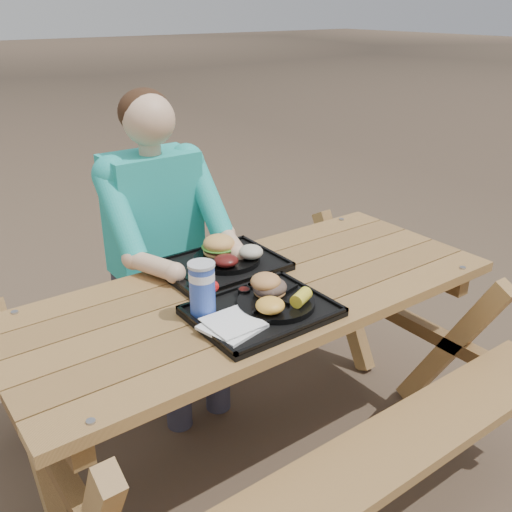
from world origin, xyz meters
TOP-DOWN VIEW (x-y plane):
  - ground at (0.00, 0.00)m, footprint 60.00×60.00m
  - picnic_table at (0.00, 0.00)m, footprint 1.80×1.49m
  - tray_near at (-0.10, -0.16)m, footprint 0.45×0.35m
  - tray_far at (-0.01, 0.21)m, footprint 0.45×0.35m
  - plate_near at (-0.04, -0.17)m, footprint 0.26×0.26m
  - plate_far at (0.02, 0.22)m, footprint 0.26×0.26m
  - napkin_stack at (-0.24, -0.20)m, footprint 0.19×0.19m
  - soda_cup at (-0.26, -0.07)m, footprint 0.08×0.08m
  - condiment_bbq at (-0.09, -0.05)m, footprint 0.04×0.04m
  - condiment_mustard at (-0.04, -0.04)m, footprint 0.04×0.04m
  - sandwich at (-0.03, -0.12)m, footprint 0.11×0.11m
  - mac_cheese at (-0.10, -0.22)m, footprint 0.09×0.09m
  - corn_cob at (0.01, -0.23)m, footprint 0.10×0.10m
  - cutlery_far at (-0.18, 0.22)m, footprint 0.06×0.17m
  - burger at (0.02, 0.27)m, footprint 0.13×0.13m
  - baked_beans at (-0.02, 0.16)m, footprint 0.09×0.09m
  - potato_salad at (0.09, 0.16)m, footprint 0.09×0.09m
  - diner at (-0.07, 0.63)m, footprint 0.48×0.84m

SIDE VIEW (x-z plane):
  - ground at x=0.00m, z-range 0.00..0.00m
  - picnic_table at x=0.00m, z-range 0.00..0.75m
  - diner at x=-0.07m, z-range 0.00..1.28m
  - tray_near at x=-0.10m, z-range 0.75..0.77m
  - tray_far at x=-0.01m, z-range 0.75..0.77m
  - cutlery_far at x=-0.18m, z-range 0.77..0.78m
  - napkin_stack at x=-0.24m, z-range 0.77..0.79m
  - plate_near at x=-0.04m, z-range 0.77..0.79m
  - plate_far at x=0.02m, z-range 0.77..0.79m
  - condiment_bbq at x=-0.09m, z-range 0.77..0.80m
  - condiment_mustard at x=-0.04m, z-range 0.77..0.80m
  - baked_beans at x=-0.02m, z-range 0.79..0.83m
  - corn_cob at x=0.01m, z-range 0.79..0.84m
  - mac_cheese at x=-0.10m, z-range 0.79..0.84m
  - potato_salad at x=0.09m, z-range 0.79..0.84m
  - sandwich at x=-0.03m, z-range 0.79..0.90m
  - burger at x=0.02m, z-range 0.79..0.90m
  - soda_cup at x=-0.26m, z-range 0.77..0.94m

